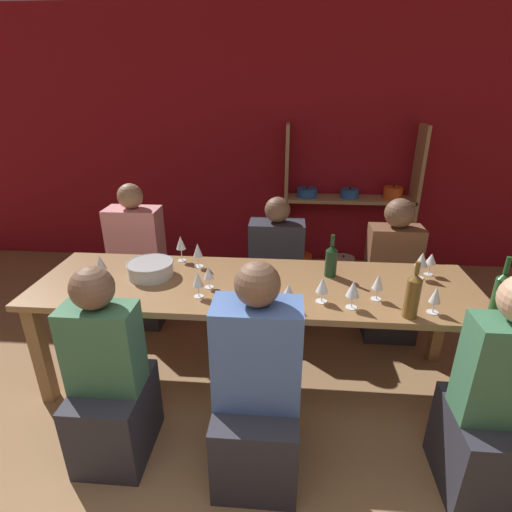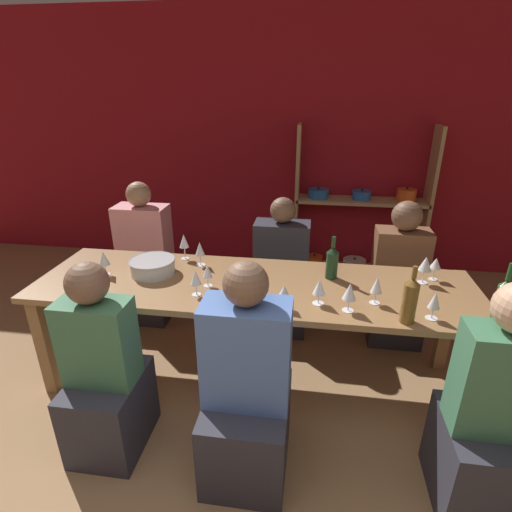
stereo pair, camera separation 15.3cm
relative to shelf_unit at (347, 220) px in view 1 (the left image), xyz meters
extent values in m
cube|color=maroon|center=(-0.94, 0.20, 0.78)|extent=(8.80, 0.06, 2.70)
cube|color=tan|center=(-0.68, 0.00, 0.22)|extent=(0.04, 0.30, 1.58)
cube|color=tan|center=(0.67, 0.00, 0.22)|extent=(0.04, 0.30, 1.58)
cube|color=tan|center=(0.00, 0.00, -0.55)|extent=(1.35, 0.30, 0.04)
cylinder|color=#E0561E|center=(-0.45, 0.00, -0.48)|extent=(0.19, 0.19, 0.11)
sphere|color=black|center=(-0.45, 0.00, -0.41)|extent=(0.02, 0.02, 0.02)
cylinder|color=silver|center=(0.00, 0.00, -0.49)|extent=(0.26, 0.26, 0.09)
sphere|color=black|center=(0.00, 0.00, -0.43)|extent=(0.02, 0.02, 0.02)
cylinder|color=silver|center=(0.45, 0.00, -0.47)|extent=(0.17, 0.17, 0.14)
sphere|color=black|center=(0.45, 0.00, -0.39)|extent=(0.02, 0.02, 0.02)
cube|color=tan|center=(0.00, 0.00, 0.24)|extent=(1.35, 0.30, 0.04)
cylinder|color=#235BAD|center=(-0.45, 0.00, 0.30)|extent=(0.22, 0.22, 0.09)
sphere|color=black|center=(-0.45, 0.00, 0.36)|extent=(0.02, 0.02, 0.02)
cylinder|color=#235BAD|center=(0.00, 0.00, 0.30)|extent=(0.19, 0.19, 0.09)
sphere|color=black|center=(0.00, 0.00, 0.36)|extent=(0.02, 0.02, 0.02)
cylinder|color=#E0561E|center=(0.45, 0.00, 0.32)|extent=(0.20, 0.20, 0.12)
sphere|color=black|center=(0.45, 0.00, 0.39)|extent=(0.02, 0.02, 0.02)
cube|color=olive|center=(-0.85, -1.95, 0.16)|extent=(2.84, 0.81, 0.04)
cube|color=olive|center=(-2.19, -2.27, -0.21)|extent=(0.08, 0.08, 0.71)
cube|color=olive|center=(0.49, -2.27, -0.21)|extent=(0.08, 0.08, 0.71)
cube|color=olive|center=(-2.19, -1.62, -0.21)|extent=(0.08, 0.08, 0.71)
cube|color=olive|center=(0.49, -1.62, -0.21)|extent=(0.08, 0.08, 0.71)
cylinder|color=#B7BABC|center=(-1.55, -1.89, 0.23)|extent=(0.30, 0.30, 0.10)
torus|color=#B7BABC|center=(-1.55, -1.89, 0.28)|extent=(0.31, 0.31, 0.01)
cylinder|color=brown|center=(0.03, -2.28, 0.30)|extent=(0.08, 0.08, 0.23)
cone|color=brown|center=(0.03, -2.28, 0.43)|extent=(0.08, 0.08, 0.04)
cylinder|color=brown|center=(0.03, -2.28, 0.48)|extent=(0.03, 0.03, 0.07)
cylinder|color=#1E4C23|center=(0.50, -2.24, 0.30)|extent=(0.07, 0.07, 0.23)
cone|color=#1E4C23|center=(0.50, -2.24, 0.43)|extent=(0.07, 0.07, 0.03)
cylinder|color=#1E4C23|center=(0.50, -2.24, 0.50)|extent=(0.03, 0.03, 0.09)
cylinder|color=#19381E|center=(-0.36, -1.79, 0.27)|extent=(0.08, 0.08, 0.18)
cone|color=#19381E|center=(-0.36, -1.79, 0.38)|extent=(0.08, 0.08, 0.04)
cylinder|color=#19381E|center=(-0.36, -1.79, 0.44)|extent=(0.03, 0.03, 0.07)
cylinder|color=white|center=(0.17, -2.22, 0.19)|extent=(0.07, 0.07, 0.00)
cylinder|color=white|center=(0.17, -2.22, 0.22)|extent=(0.01, 0.01, 0.06)
cone|color=white|center=(0.17, -2.22, 0.30)|extent=(0.06, 0.06, 0.09)
cylinder|color=maroon|center=(0.17, -2.22, 0.27)|extent=(0.04, 0.04, 0.04)
cylinder|color=white|center=(-1.41, -1.63, 0.19)|extent=(0.06, 0.06, 0.00)
cylinder|color=white|center=(-1.41, -1.63, 0.23)|extent=(0.01, 0.01, 0.09)
cone|color=white|center=(-1.41, -1.63, 0.33)|extent=(0.07, 0.07, 0.10)
cylinder|color=beige|center=(-1.41, -1.63, 0.30)|extent=(0.04, 0.04, 0.04)
cylinder|color=white|center=(-0.11, -2.10, 0.19)|extent=(0.06, 0.06, 0.00)
cylinder|color=white|center=(-0.11, -2.10, 0.22)|extent=(0.01, 0.01, 0.07)
cone|color=white|center=(-0.11, -2.10, 0.30)|extent=(0.07, 0.07, 0.10)
cylinder|color=white|center=(0.31, -1.72, 0.19)|extent=(0.06, 0.06, 0.00)
cylinder|color=white|center=(0.31, -1.72, 0.23)|extent=(0.01, 0.01, 0.08)
cone|color=white|center=(0.31, -1.72, 0.30)|extent=(0.07, 0.07, 0.07)
cylinder|color=maroon|center=(0.31, -1.72, 0.29)|extent=(0.04, 0.04, 0.03)
cylinder|color=white|center=(-1.27, -1.72, 0.19)|extent=(0.07, 0.07, 0.00)
cylinder|color=white|center=(-1.27, -1.72, 0.23)|extent=(0.01, 0.01, 0.08)
cone|color=white|center=(-1.27, -1.72, 0.31)|extent=(0.07, 0.07, 0.10)
cylinder|color=maroon|center=(-1.27, -1.72, 0.29)|extent=(0.04, 0.04, 0.04)
cylinder|color=white|center=(-1.86, -1.97, 0.19)|extent=(0.06, 0.06, 0.00)
cylinder|color=white|center=(-1.86, -1.97, 0.22)|extent=(0.01, 0.01, 0.07)
cone|color=white|center=(-1.86, -1.97, 0.30)|extent=(0.07, 0.07, 0.09)
cylinder|color=beige|center=(-1.86, -1.97, 0.28)|extent=(0.04, 0.04, 0.04)
cylinder|color=white|center=(0.23, -1.78, 0.19)|extent=(0.06, 0.06, 0.00)
cylinder|color=white|center=(0.23, -1.78, 0.23)|extent=(0.01, 0.01, 0.09)
cone|color=white|center=(0.23, -1.78, 0.32)|extent=(0.08, 0.08, 0.09)
cylinder|color=white|center=(-0.64, -2.23, 0.19)|extent=(0.06, 0.06, 0.00)
cylinder|color=white|center=(-0.64, -2.23, 0.22)|extent=(0.01, 0.01, 0.07)
cone|color=white|center=(-0.64, -2.23, 0.29)|extent=(0.07, 0.07, 0.07)
cylinder|color=maroon|center=(-0.64, -2.23, 0.28)|extent=(0.04, 0.04, 0.03)
cylinder|color=white|center=(-0.27, -2.21, 0.19)|extent=(0.07, 0.07, 0.00)
cylinder|color=white|center=(-0.27, -2.21, 0.22)|extent=(0.01, 0.01, 0.07)
cone|color=white|center=(-0.27, -2.21, 0.31)|extent=(0.08, 0.08, 0.10)
cylinder|color=maroon|center=(-0.27, -2.21, 0.28)|extent=(0.04, 0.04, 0.04)
cylinder|color=white|center=(-1.14, -2.03, 0.19)|extent=(0.06, 0.06, 0.00)
cylinder|color=white|center=(-1.14, -2.03, 0.22)|extent=(0.01, 0.01, 0.06)
cone|color=white|center=(-1.14, -2.03, 0.29)|extent=(0.06, 0.06, 0.08)
cylinder|color=white|center=(-0.44, -2.15, 0.19)|extent=(0.07, 0.07, 0.00)
cylinder|color=white|center=(-0.44, -2.15, 0.22)|extent=(0.01, 0.01, 0.06)
cone|color=white|center=(-0.44, -2.15, 0.30)|extent=(0.07, 0.07, 0.09)
cylinder|color=maroon|center=(-0.44, -2.15, 0.27)|extent=(0.04, 0.04, 0.04)
cylinder|color=white|center=(-1.18, -2.15, 0.19)|extent=(0.06, 0.06, 0.00)
cylinder|color=white|center=(-1.18, -2.15, 0.22)|extent=(0.01, 0.01, 0.07)
cone|color=white|center=(-1.18, -2.15, 0.30)|extent=(0.07, 0.07, 0.09)
cylinder|color=beige|center=(-1.18, -2.15, 0.28)|extent=(0.04, 0.04, 0.04)
cube|color=#2D2D38|center=(0.35, -2.69, -0.33)|extent=(0.36, 0.45, 0.47)
cube|color=#3D7551|center=(0.35, -2.69, 0.17)|extent=(0.36, 0.20, 0.52)
cube|color=#2D2D38|center=(-1.93, -1.18, -0.35)|extent=(0.44, 0.55, 0.44)
cube|color=pink|center=(-1.93, -1.18, 0.15)|extent=(0.44, 0.24, 0.56)
sphere|color=#9E7556|center=(-1.93, -1.18, 0.54)|extent=(0.21, 0.21, 0.21)
cube|color=#2D2D38|center=(-0.78, -2.66, -0.34)|extent=(0.43, 0.53, 0.46)
cube|color=#4C70B7|center=(-0.78, -2.66, 0.17)|extent=(0.43, 0.23, 0.55)
sphere|color=brown|center=(-0.78, -2.66, 0.55)|extent=(0.21, 0.21, 0.21)
cube|color=#2D2D38|center=(0.20, -1.22, -0.35)|extent=(0.41, 0.51, 0.43)
cube|color=brown|center=(0.20, -1.22, 0.10)|extent=(0.41, 0.23, 0.49)
sphere|color=brown|center=(0.20, -1.22, 0.46)|extent=(0.23, 0.23, 0.23)
cube|color=#2D2D38|center=(-1.57, -2.62, -0.34)|extent=(0.37, 0.46, 0.46)
cube|color=#3D7551|center=(-1.57, -2.62, 0.13)|extent=(0.37, 0.20, 0.48)
sphere|color=brown|center=(-1.57, -2.62, 0.47)|extent=(0.21, 0.21, 0.21)
cube|color=#2D2D38|center=(-0.74, -1.17, -0.37)|extent=(0.45, 0.56, 0.41)
cube|color=#2D2D38|center=(-0.74, -1.17, 0.09)|extent=(0.45, 0.25, 0.51)
sphere|color=brown|center=(-0.74, -1.17, 0.45)|extent=(0.20, 0.20, 0.20)
camera|label=1|loc=(-0.66, -4.24, 1.36)|focal=28.00mm
camera|label=2|loc=(-0.51, -4.22, 1.36)|focal=28.00mm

